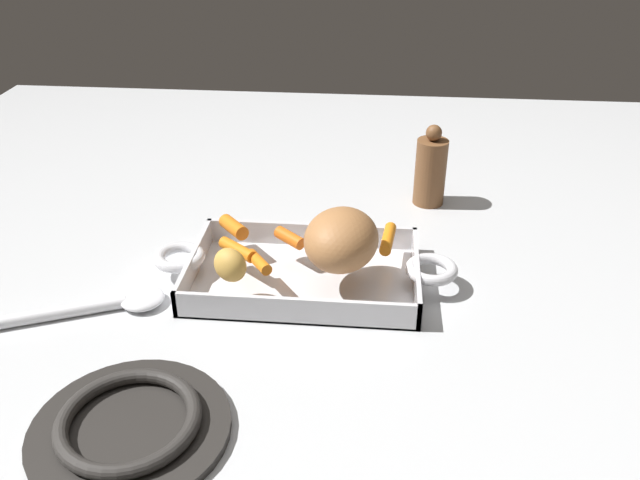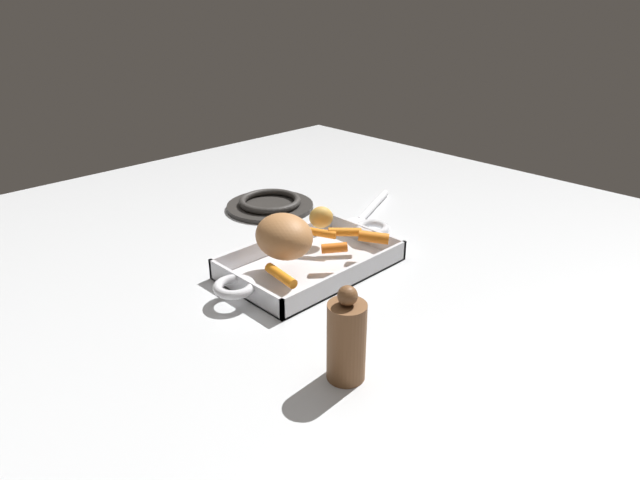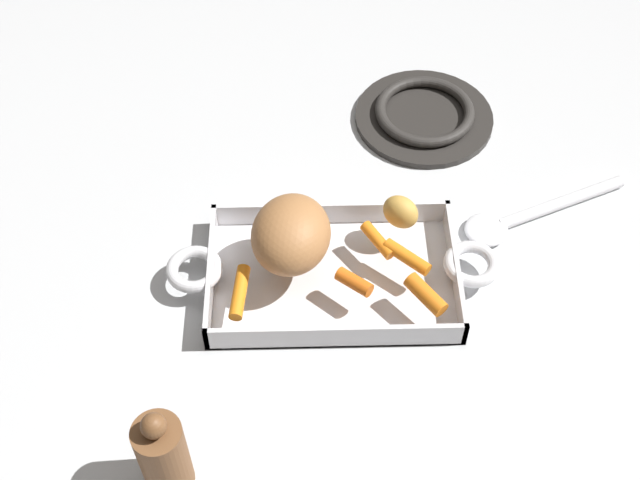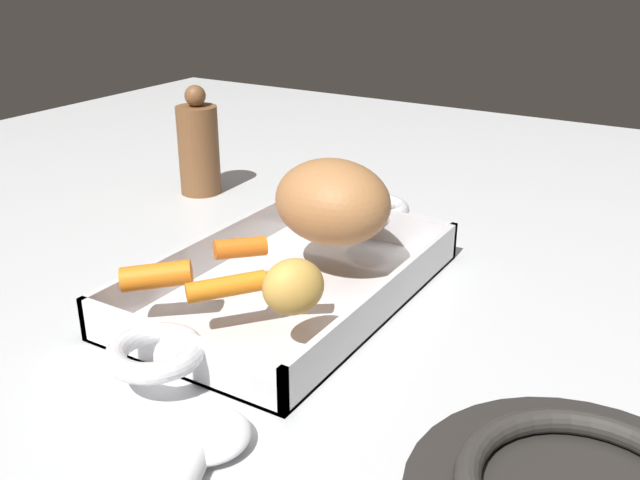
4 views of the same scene
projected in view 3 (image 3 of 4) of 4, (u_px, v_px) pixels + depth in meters
ground_plane at (333, 281)px, 1.06m from camera, size 1.65×1.65×0.00m
roasting_dish at (333, 274)px, 1.05m from camera, size 0.41×0.19×0.04m
pork_roast at (291, 234)px, 1.01m from camera, size 0.11×0.13×0.08m
baby_carrot_northwest at (378, 240)px, 1.04m from camera, size 0.04×0.05×0.02m
baby_carrot_northeast at (354, 282)px, 1.00m from camera, size 0.05×0.04×0.02m
baby_carrot_short at (240, 292)px, 0.99m from camera, size 0.02×0.07×0.02m
baby_carrot_long at (407, 254)px, 1.03m from camera, size 0.06×0.05×0.02m
baby_carrot_center_left at (426, 295)px, 0.99m from camera, size 0.05×0.06×0.02m
potato_near_roast at (401, 212)px, 1.05m from camera, size 0.06×0.06×0.04m
stove_burner_rear at (424, 115)px, 1.23m from camera, size 0.20×0.20×0.03m
serving_spoon at (523, 217)px, 1.11m from camera, size 0.23×0.12×0.02m
pepper_mill at (163, 455)px, 0.85m from camera, size 0.05×0.05×0.14m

